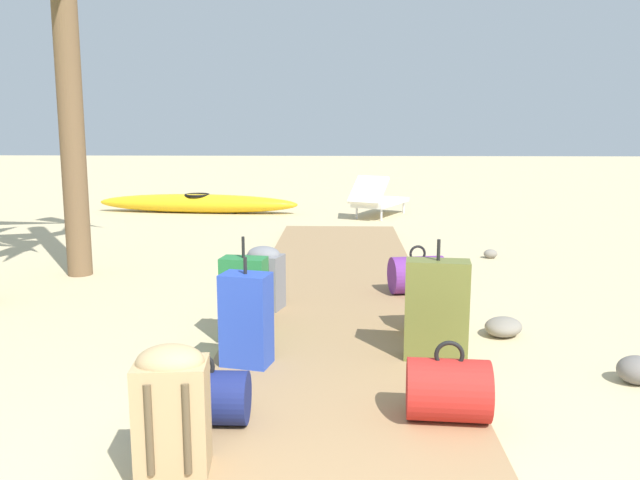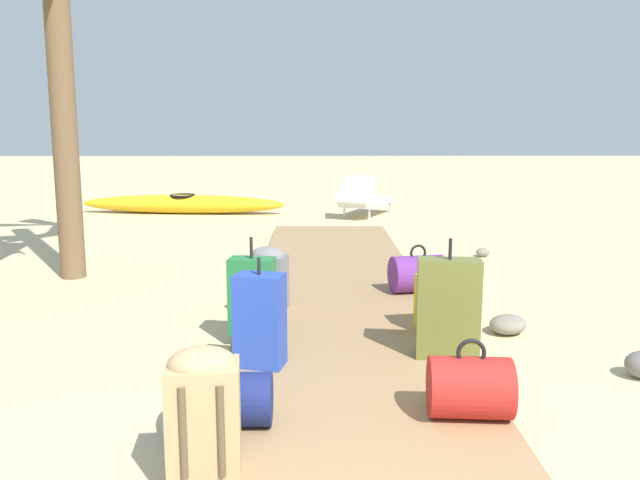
# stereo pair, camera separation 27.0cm
# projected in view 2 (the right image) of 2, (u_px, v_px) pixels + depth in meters

# --- Properties ---
(ground_plane) EXTENTS (60.00, 60.00, 0.00)m
(ground_plane) POSITION_uv_depth(u_px,v_px,m) (344.00, 334.00, 5.26)
(ground_plane) COLOR #CCB789
(boardwalk) EXTENTS (1.71, 8.60, 0.08)m
(boardwalk) POSITION_uv_depth(u_px,v_px,m) (340.00, 301.00, 6.10)
(boardwalk) COLOR #9E7A51
(boardwalk) RESTS_ON ground
(duffel_bag_purple) EXTENTS (0.56, 0.44, 0.47)m
(duffel_bag_purple) POSITION_uv_depth(u_px,v_px,m) (418.00, 274.00, 6.25)
(duffel_bag_purple) COLOR #6B2D84
(duffel_bag_purple) RESTS_ON boardwalk
(duffel_bag_red) EXTENTS (0.47, 0.37, 0.45)m
(duffel_bag_red) POSITION_uv_depth(u_px,v_px,m) (470.00, 387.00, 3.57)
(duffel_bag_red) COLOR red
(duffel_bag_red) RESTS_ON boardwalk
(suitcase_green) EXTENTS (0.37, 0.25, 0.77)m
(suitcase_green) POSITION_uv_depth(u_px,v_px,m) (252.00, 296.00, 4.96)
(suitcase_green) COLOR #237538
(suitcase_green) RESTS_ON boardwalk
(duffel_bag_navy) EXTENTS (0.52, 0.29, 0.40)m
(duffel_bag_navy) POSITION_uv_depth(u_px,v_px,m) (224.00, 399.00, 3.48)
(duffel_bag_navy) COLOR navy
(duffel_bag_navy) RESTS_ON boardwalk
(backpack_tan) EXTENTS (0.35, 0.29, 0.62)m
(backpack_tan) POSITION_uv_depth(u_px,v_px,m) (204.00, 408.00, 2.95)
(backpack_tan) COLOR tan
(backpack_tan) RESTS_ON boardwalk
(suitcase_blue) EXTENTS (0.36, 0.28, 0.74)m
(suitcase_blue) POSITION_uv_depth(u_px,v_px,m) (260.00, 320.00, 4.31)
(suitcase_blue) COLOR #2847B7
(suitcase_blue) RESTS_ON boardwalk
(backpack_yellow) EXTENTS (0.30, 0.29, 0.51)m
(backpack_yellow) POSITION_uv_depth(u_px,v_px,m) (435.00, 298.00, 5.05)
(backpack_yellow) COLOR gold
(backpack_yellow) RESTS_ON boardwalk
(backpack_grey) EXTENTS (0.37, 0.32, 0.56)m
(backpack_grey) POSITION_uv_depth(u_px,v_px,m) (268.00, 276.00, 5.65)
(backpack_grey) COLOR slate
(backpack_grey) RESTS_ON boardwalk
(suitcase_olive) EXTENTS (0.45, 0.25, 0.84)m
(suitcase_olive) POSITION_uv_depth(u_px,v_px,m) (448.00, 308.00, 4.47)
(suitcase_olive) COLOR olive
(suitcase_olive) RESTS_ON boardwalk
(lounge_chair) EXTENTS (1.22, 1.66, 0.78)m
(lounge_chair) POSITION_uv_depth(u_px,v_px,m) (365.00, 199.00, 11.88)
(lounge_chair) COLOR white
(lounge_chair) RESTS_ON ground
(kayak) EXTENTS (3.97, 0.87, 0.37)m
(kayak) POSITION_uv_depth(u_px,v_px,m) (183.00, 204.00, 12.34)
(kayak) COLOR gold
(kayak) RESTS_ON ground
(rock_right_mid) EXTENTS (0.43, 0.43, 0.15)m
(rock_right_mid) POSITION_uv_depth(u_px,v_px,m) (508.00, 324.00, 5.26)
(rock_right_mid) COLOR gray
(rock_right_mid) RESTS_ON ground
(rock_right_far) EXTENTS (0.19, 0.16, 0.11)m
(rock_right_far) POSITION_uv_depth(u_px,v_px,m) (483.00, 252.00, 8.32)
(rock_right_far) COLOR gray
(rock_right_far) RESTS_ON ground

